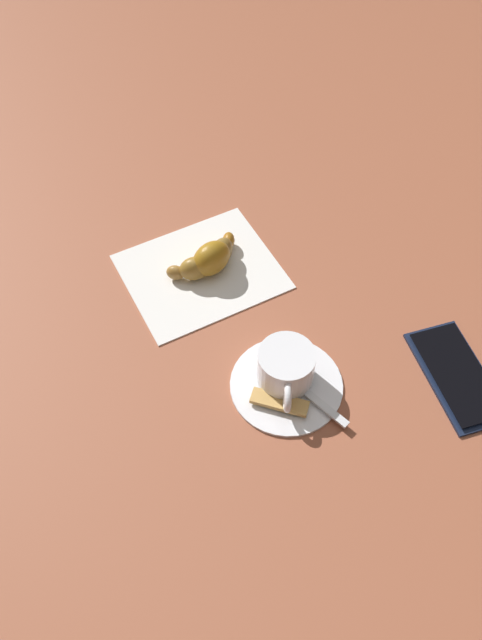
{
  "coord_description": "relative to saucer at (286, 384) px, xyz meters",
  "views": [
    {
      "loc": [
        0.44,
        -0.17,
        0.65
      ],
      "look_at": [
        0.01,
        -0.01,
        0.01
      ],
      "focal_mm": 36.07,
      "sensor_mm": 36.0,
      "label": 1
    }
  ],
  "objects": [
    {
      "name": "napkin",
      "position": [
        -0.2,
        -0.04,
        -0.0
      ],
      "size": [
        0.19,
        0.22,
        0.0
      ],
      "primitive_type": "cube",
      "rotation": [
        0.0,
        0.0,
        0.14
      ],
      "color": "white",
      "rests_on": "ground"
    },
    {
      "name": "sugar_packet",
      "position": [
        0.02,
        -0.02,
        0.01
      ],
      "size": [
        0.05,
        0.06,
        0.01
      ],
      "primitive_type": "cube",
      "rotation": [
        0.0,
        0.0,
        7.21
      ],
      "color": "tan",
      "rests_on": "saucer"
    },
    {
      "name": "cell_phone",
      "position": [
        0.06,
        0.19,
        0.0
      ],
      "size": [
        0.15,
        0.08,
        0.01
      ],
      "color": "#141E36",
      "rests_on": "ground"
    },
    {
      "name": "saucer",
      "position": [
        0.0,
        0.0,
        0.0
      ],
      "size": [
        0.13,
        0.13,
        0.01
      ],
      "primitive_type": "cylinder",
      "color": "white",
      "rests_on": "ground"
    },
    {
      "name": "teaspoon",
      "position": [
        0.0,
        0.01,
        0.01
      ],
      "size": [
        0.12,
        0.06,
        0.01
      ],
      "color": "silver",
      "rests_on": "saucer"
    },
    {
      "name": "croissant",
      "position": [
        -0.2,
        -0.03,
        0.02
      ],
      "size": [
        0.07,
        0.11,
        0.05
      ],
      "color": "olive",
      "rests_on": "napkin"
    },
    {
      "name": "ground_plane",
      "position": [
        -0.11,
        -0.01,
        -0.0
      ],
      "size": [
        1.8,
        1.8,
        0.0
      ],
      "primitive_type": "plane",
      "color": "#9C5439"
    },
    {
      "name": "espresso_cup",
      "position": [
        -0.01,
        0.0,
        0.03
      ],
      "size": [
        0.09,
        0.07,
        0.05
      ],
      "color": "white",
      "rests_on": "saucer"
    }
  ]
}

